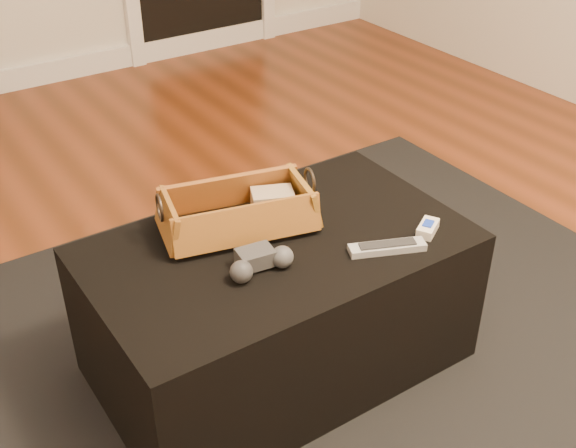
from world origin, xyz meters
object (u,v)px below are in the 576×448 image
tv_remote (232,225)px  game_controller (260,262)px  ottoman (278,305)px  cream_gadget (428,228)px  wicker_basket (238,213)px  silver_remote (387,247)px

tv_remote → game_controller: 0.19m
ottoman → tv_remote: (-0.07, 0.10, 0.24)m
game_controller → cream_gadget: 0.48m
wicker_basket → tv_remote: bearing=-156.8°
game_controller → cream_gadget: game_controller is taller
ottoman → game_controller: size_ratio=5.73×
ottoman → game_controller: bearing=-142.2°
cream_gadget → silver_remote: bearing=-177.8°
wicker_basket → game_controller: bearing=-105.6°
wicker_basket → silver_remote: bearing=-49.0°
ottoman → tv_remote: 0.27m
tv_remote → silver_remote: bearing=-37.9°
wicker_basket → cream_gadget: wicker_basket is taller
game_controller → tv_remote: bearing=80.6°
ottoman → silver_remote: bearing=-41.6°
silver_remote → ottoman: bearing=138.4°
ottoman → wicker_basket: size_ratio=2.22×
game_controller → cream_gadget: bearing=-12.4°
ottoman → game_controller: (-0.11, -0.08, 0.24)m
tv_remote → cream_gadget: size_ratio=2.34×
wicker_basket → silver_remote: 0.41m
ottoman → silver_remote: 0.36m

